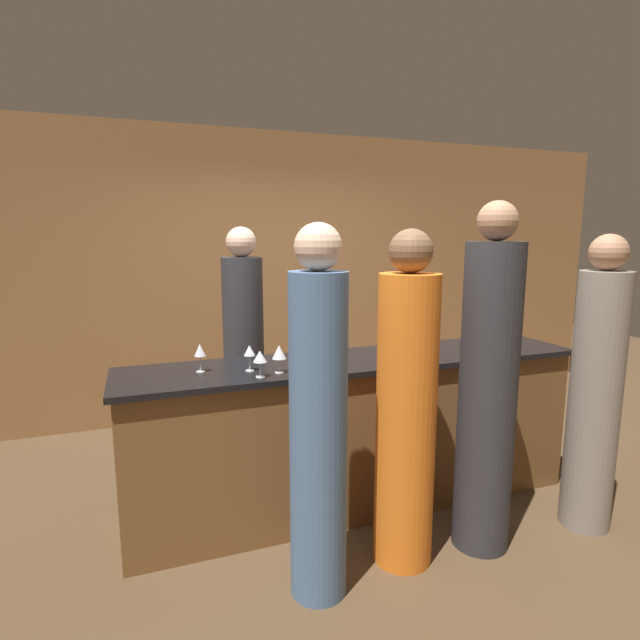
{
  "coord_description": "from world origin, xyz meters",
  "views": [
    {
      "loc": [
        -1.33,
        -2.87,
        1.8
      ],
      "look_at": [
        -0.24,
        0.1,
        1.26
      ],
      "focal_mm": 28.0,
      "sensor_mm": 36.0,
      "label": 1
    }
  ],
  "objects_px": {
    "guest_1": "(318,425)",
    "wine_bottle_0": "(408,337)",
    "bartender": "(244,356)",
    "guest_2": "(488,391)",
    "guest_3": "(406,412)",
    "guest_0": "(595,393)"
  },
  "relations": [
    {
      "from": "guest_1",
      "to": "wine_bottle_0",
      "type": "relative_size",
      "value": 6.72
    },
    {
      "from": "bartender",
      "to": "guest_2",
      "type": "relative_size",
      "value": 0.94
    },
    {
      "from": "guest_2",
      "to": "guest_3",
      "type": "distance_m",
      "value": 0.5
    },
    {
      "from": "bartender",
      "to": "guest_1",
      "type": "height_order",
      "value": "bartender"
    },
    {
      "from": "bartender",
      "to": "wine_bottle_0",
      "type": "bearing_deg",
      "value": 139.99
    },
    {
      "from": "guest_0",
      "to": "wine_bottle_0",
      "type": "height_order",
      "value": "guest_0"
    },
    {
      "from": "guest_2",
      "to": "guest_3",
      "type": "relative_size",
      "value": 1.08
    },
    {
      "from": "bartender",
      "to": "guest_3",
      "type": "xyz_separation_m",
      "value": [
        0.58,
        -1.46,
        -0.02
      ]
    },
    {
      "from": "guest_2",
      "to": "guest_0",
      "type": "bearing_deg",
      "value": -4.53
    },
    {
      "from": "guest_1",
      "to": "guest_2",
      "type": "bearing_deg",
      "value": 2.46
    },
    {
      "from": "guest_2",
      "to": "wine_bottle_0",
      "type": "bearing_deg",
      "value": 99.61
    },
    {
      "from": "guest_3",
      "to": "wine_bottle_0",
      "type": "distance_m",
      "value": 0.8
    },
    {
      "from": "wine_bottle_0",
      "to": "guest_0",
      "type": "bearing_deg",
      "value": -40.88
    },
    {
      "from": "wine_bottle_0",
      "to": "bartender",
      "type": "bearing_deg",
      "value": 139.99
    },
    {
      "from": "bartender",
      "to": "guest_2",
      "type": "height_order",
      "value": "guest_2"
    },
    {
      "from": "guest_3",
      "to": "wine_bottle_0",
      "type": "bearing_deg",
      "value": 59.69
    },
    {
      "from": "wine_bottle_0",
      "to": "guest_3",
      "type": "bearing_deg",
      "value": -120.31
    },
    {
      "from": "guest_3",
      "to": "wine_bottle_0",
      "type": "relative_size",
      "value": 6.63
    },
    {
      "from": "guest_1",
      "to": "guest_3",
      "type": "height_order",
      "value": "guest_1"
    },
    {
      "from": "bartender",
      "to": "wine_bottle_0",
      "type": "height_order",
      "value": "bartender"
    },
    {
      "from": "bartender",
      "to": "guest_3",
      "type": "height_order",
      "value": "bartender"
    },
    {
      "from": "bartender",
      "to": "wine_bottle_0",
      "type": "distance_m",
      "value": 1.27
    }
  ]
}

